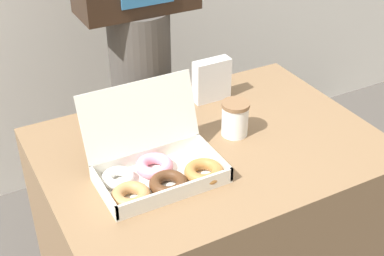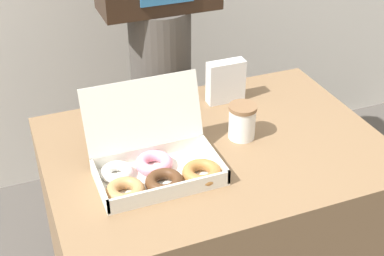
{
  "view_description": "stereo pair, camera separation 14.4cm",
  "coord_description": "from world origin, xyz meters",
  "views": [
    {
      "loc": [
        -0.68,
        -1.16,
        1.65
      ],
      "look_at": [
        -0.11,
        -0.09,
        0.88
      ],
      "focal_mm": 50.0,
      "sensor_mm": 36.0,
      "label": 1
    },
    {
      "loc": [
        -0.55,
        -1.22,
        1.65
      ],
      "look_at": [
        -0.11,
        -0.09,
        0.88
      ],
      "focal_mm": 50.0,
      "sensor_mm": 36.0,
      "label": 2
    }
  ],
  "objects": [
    {
      "name": "table",
      "position": [
        0.0,
        0.0,
        0.37
      ],
      "size": [
        1.01,
        0.73,
        0.74
      ],
      "color": "brown",
      "rests_on": "ground_plane"
    },
    {
      "name": "donut_box",
      "position": [
        -0.22,
        -0.09,
        0.78
      ],
      "size": [
        0.35,
        0.28,
        0.23
      ],
      "color": "silver",
      "rests_on": "table"
    },
    {
      "name": "coffee_cup",
      "position": [
        0.09,
        0.01,
        0.8
      ],
      "size": [
        0.09,
        0.09,
        0.11
      ],
      "color": "white",
      "rests_on": "table"
    },
    {
      "name": "napkin_holder",
      "position": [
        0.14,
        0.24,
        0.82
      ],
      "size": [
        0.13,
        0.05,
        0.15
      ],
      "color": "silver",
      "rests_on": "table"
    },
    {
      "name": "person_customer",
      "position": [
        0.02,
        0.56,
        0.98
      ],
      "size": [
        0.43,
        0.23,
        1.81
      ],
      "color": "#4C4742",
      "rests_on": "ground_plane"
    }
  ]
}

